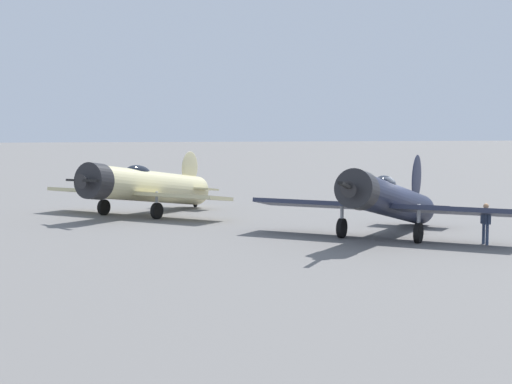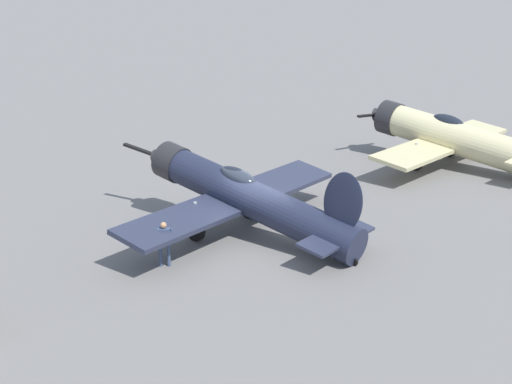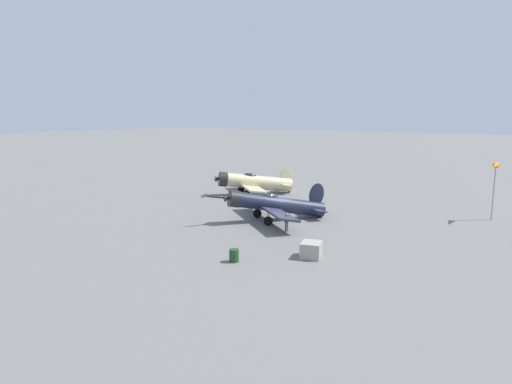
{
  "view_description": "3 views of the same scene",
  "coord_description": "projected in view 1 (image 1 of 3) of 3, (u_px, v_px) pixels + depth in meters",
  "views": [
    {
      "loc": [
        -12.2,
        -30.83,
        4.51
      ],
      "look_at": [
        -4.96,
        3.66,
        1.6
      ],
      "focal_mm": 55.84,
      "sensor_mm": 36.0,
      "label": 1
    },
    {
      "loc": [
        26.26,
        -0.44,
        10.19
      ],
      "look_at": [
        -0.0,
        0.0,
        1.8
      ],
      "focal_mm": 53.03,
      "sensor_mm": 36.0,
      "label": 2
    },
    {
      "loc": [
        20.55,
        -34.63,
        9.62
      ],
      "look_at": [
        -4.96,
        3.66,
        1.6
      ],
      "focal_mm": 31.73,
      "sensor_mm": 36.0,
      "label": 3
    }
  ],
  "objects": [
    {
      "name": "airplane_foreground",
      "position": [
        388.0,
        200.0,
        32.39
      ],
      "size": [
        9.63,
        9.61,
        3.36
      ],
      "rotation": [
        0.0,
        0.0,
        4.03
      ],
      "color": "#1E2338",
      "rests_on": "ground_plane"
    },
    {
      "name": "airplane_mid_apron",
      "position": [
        143.0,
        186.0,
        40.45
      ],
      "size": [
        9.12,
        9.07,
        3.22
      ],
      "rotation": [
        0.0,
        0.0,
        3.97
      ],
      "color": "beige",
      "rests_on": "ground_plane"
    },
    {
      "name": "ground_plane",
      "position": [
        391.0,
        236.0,
        32.94
      ],
      "size": [
        400.0,
        400.0,
        0.0
      ],
      "primitive_type": "plane",
      "color": "slate"
    },
    {
      "name": "ground_crew_mechanic",
      "position": [
        486.0,
        220.0,
        30.33
      ],
      "size": [
        0.22,
        0.62,
        1.58
      ],
      "rotation": [
        0.0,
        0.0,
        3.14
      ],
      "color": "#384766",
      "rests_on": "ground_plane"
    }
  ]
}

